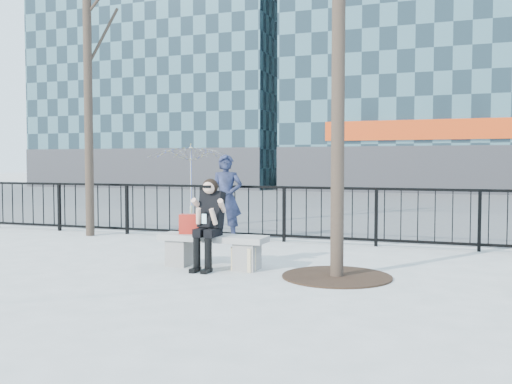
% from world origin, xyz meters
% --- Properties ---
extents(ground, '(120.00, 120.00, 0.00)m').
position_xyz_m(ground, '(0.00, 0.00, 0.00)').
color(ground, '#999994').
rests_on(ground, ground).
extents(street_surface, '(60.00, 23.00, 0.01)m').
position_xyz_m(street_surface, '(0.00, 15.00, 0.00)').
color(street_surface, '#474747').
rests_on(street_surface, ground).
extents(railing, '(14.00, 0.06, 1.10)m').
position_xyz_m(railing, '(0.00, 3.00, 0.55)').
color(railing, black).
rests_on(railing, ground).
extents(building_left, '(16.20, 10.20, 22.60)m').
position_xyz_m(building_left, '(-15.00, 27.00, 11.30)').
color(building_left, slate).
rests_on(building_left, ground).
extents(tree_left, '(2.80, 2.80, 6.50)m').
position_xyz_m(tree_left, '(-4.00, 2.50, 4.86)').
color(tree_left, black).
rests_on(tree_left, ground).
extents(tree_grate, '(1.50, 1.50, 0.02)m').
position_xyz_m(tree_grate, '(1.90, -0.10, 0.01)').
color(tree_grate, black).
rests_on(tree_grate, ground).
extents(bench_main, '(1.65, 0.46, 0.49)m').
position_xyz_m(bench_main, '(0.00, 0.00, 0.30)').
color(bench_main, slate).
rests_on(bench_main, ground).
extents(seated_woman, '(0.50, 0.64, 1.34)m').
position_xyz_m(seated_woman, '(0.00, -0.16, 0.67)').
color(seated_woman, black).
rests_on(seated_woman, ground).
extents(handbag, '(0.40, 0.28, 0.30)m').
position_xyz_m(handbag, '(-0.36, 0.02, 0.64)').
color(handbag, red).
rests_on(handbag, bench_main).
extents(shopping_bag, '(0.38, 0.23, 0.34)m').
position_xyz_m(shopping_bag, '(0.53, -0.09, 0.17)').
color(shopping_bag, beige).
rests_on(shopping_bag, ground).
extents(standing_man, '(0.72, 0.57, 1.73)m').
position_xyz_m(standing_man, '(-0.87, 2.59, 0.86)').
color(standing_man, black).
rests_on(standing_man, ground).
extents(vendor_umbrella, '(2.86, 2.90, 2.11)m').
position_xyz_m(vendor_umbrella, '(-3.72, 6.71, 1.06)').
color(vendor_umbrella, yellow).
rests_on(vendor_umbrella, ground).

